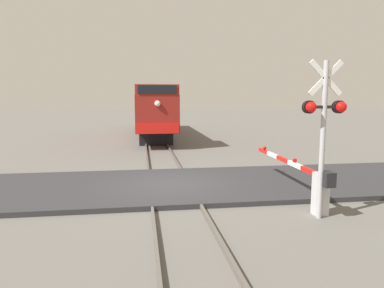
{
  "coord_description": "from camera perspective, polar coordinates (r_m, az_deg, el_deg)",
  "views": [
    {
      "loc": [
        -0.97,
        -12.28,
        3.28
      ],
      "look_at": [
        1.13,
        2.11,
        1.31
      ],
      "focal_mm": 32.26,
      "sensor_mm": 36.0,
      "label": 1
    }
  ],
  "objects": [
    {
      "name": "crossing_signal",
      "position": [
        9.73,
        20.99,
        3.58
      ],
      "size": [
        1.18,
        0.33,
        4.25
      ],
      "color": "#ADADB2",
      "rests_on": "ground_plane"
    },
    {
      "name": "ground_plane",
      "position": [
        12.74,
        -3.7,
        -7.2
      ],
      "size": [
        160.0,
        160.0,
        0.0
      ],
      "primitive_type": "plane",
      "color": "#605E59"
    },
    {
      "name": "rail_track_left",
      "position": [
        12.69,
        -6.96,
        -6.95
      ],
      "size": [
        0.08,
        80.0,
        0.15
      ],
      "primitive_type": "cube",
      "color": "#59544C",
      "rests_on": "ground_plane"
    },
    {
      "name": "crossing_gate",
      "position": [
        10.89,
        18.82,
        -5.76
      ],
      "size": [
        0.36,
        5.59,
        1.32
      ],
      "color": "silver",
      "rests_on": "ground_plane"
    },
    {
      "name": "road_surface",
      "position": [
        12.72,
        -3.7,
        -6.85
      ],
      "size": [
        36.0,
        5.18,
        0.16
      ],
      "primitive_type": "cube",
      "color": "#2D2D30",
      "rests_on": "ground_plane"
    },
    {
      "name": "locomotive",
      "position": [
        29.59,
        -6.47,
        5.4
      ],
      "size": [
        2.73,
        17.71,
        4.06
      ],
      "color": "black",
      "rests_on": "ground_plane"
    },
    {
      "name": "rail_track_right",
      "position": [
        12.8,
        -0.48,
        -6.77
      ],
      "size": [
        0.08,
        80.0,
        0.15
      ],
      "primitive_type": "cube",
      "color": "#59544C",
      "rests_on": "ground_plane"
    }
  ]
}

